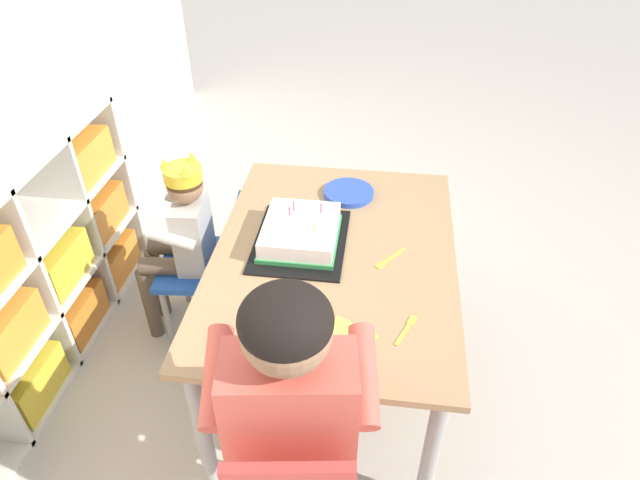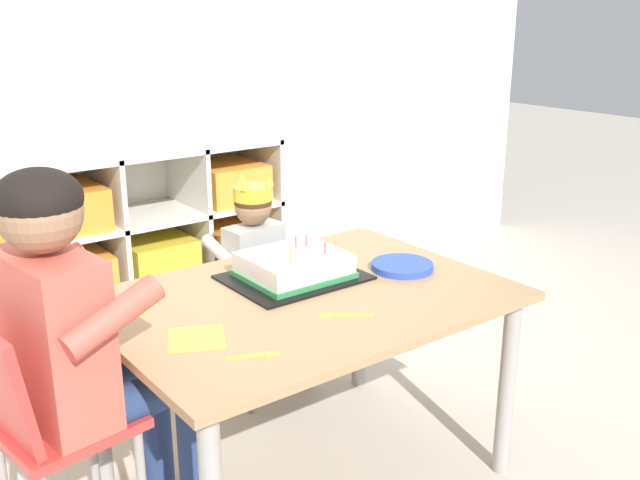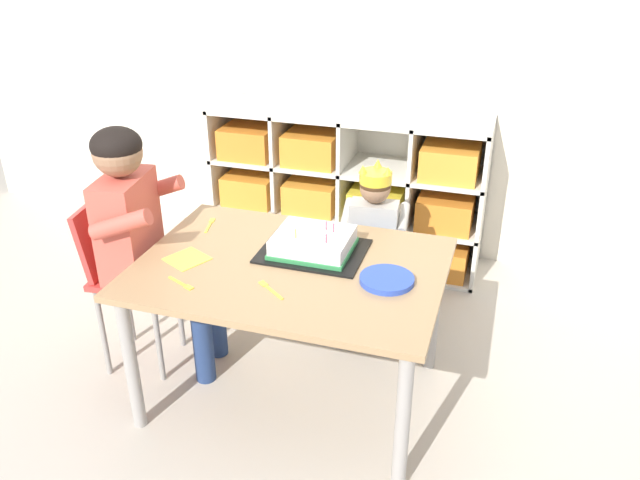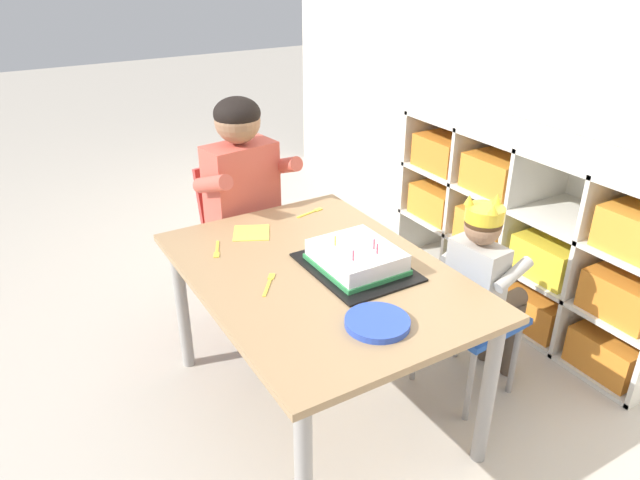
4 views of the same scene
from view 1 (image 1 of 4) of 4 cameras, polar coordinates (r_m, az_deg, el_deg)
The scene contains 12 objects.
ground at distance 2.29m, azimuth 1.21°, elevation -13.25°, with size 16.00×16.00×0.00m, color #BCB2A3.
storage_cubby_shelf at distance 2.36m, azimuth -29.58°, elevation -4.09°, with size 1.47×0.39×0.84m.
activity_table at distance 1.91m, azimuth 1.41°, elevation -3.15°, with size 1.13×0.81×0.61m.
classroom_chair_blue at distance 2.25m, azimuth -10.98°, elevation -2.08°, with size 0.37×0.37×0.60m.
child_with_crown at distance 2.19m, azimuth -14.10°, elevation 1.00°, with size 0.31×0.31×0.82m.
adult_helper_seated at distance 1.39m, azimuth -2.94°, elevation -16.00°, with size 0.45×0.43×1.06m.
birthday_cake_on_tray at distance 1.89m, azimuth -2.03°, elevation 0.64°, with size 0.40×0.31×0.12m.
paper_plate_stack at distance 2.15m, azimuth 2.97°, elevation 4.89°, with size 0.19×0.19×0.02m, color blue.
paper_napkin_square at distance 1.58m, azimuth 2.64°, elevation -10.35°, with size 0.14×0.14×0.00m, color #F4DB4C.
fork_near_cake_tray at distance 1.58m, azimuth -8.48°, elevation -10.56°, with size 0.04×0.13×0.00m.
fork_beside_plate_stack at distance 1.63m, azimuth 8.93°, elevation -8.99°, with size 0.12×0.07×0.00m.
fork_by_napkin at distance 1.85m, azimuth 7.13°, elevation -1.99°, with size 0.12×0.10×0.00m.
Camera 1 is at (-1.44, -0.14, 1.78)m, focal length 31.03 mm.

